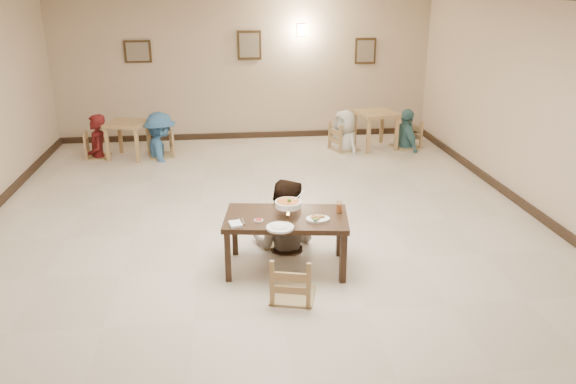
{
  "coord_description": "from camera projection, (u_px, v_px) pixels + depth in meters",
  "views": [
    {
      "loc": [
        -0.51,
        -7.14,
        3.19
      ],
      "look_at": [
        0.25,
        -0.65,
        0.77
      ],
      "focal_mm": 35.0,
      "sensor_mm": 36.0,
      "label": 1
    }
  ],
  "objects": [
    {
      "name": "baseboard_right",
      "position": [
        534.0,
        212.0,
        8.23
      ],
      "size": [
        0.06,
        10.0,
        0.12
      ],
      "primitive_type": "cube",
      "color": "black",
      "rests_on": "floor"
    },
    {
      "name": "bg_diner_b",
      "position": [
        158.0,
        112.0,
        10.81
      ],
      "size": [
        0.96,
        1.28,
        1.76
      ],
      "primitive_type": "imported",
      "rotation": [
        0.0,
        0.0,
        1.87
      ],
      "color": "teal",
      "rests_on": "floor"
    },
    {
      "name": "rice_plate_near",
      "position": [
        280.0,
        227.0,
        6.17
      ],
      "size": [
        0.31,
        0.31,
        0.07
      ],
      "color": "white",
      "rests_on": "main_table"
    },
    {
      "name": "napkin_cutlery",
      "position": [
        236.0,
        224.0,
        6.25
      ],
      "size": [
        0.19,
        0.28,
        0.03
      ],
      "color": "white",
      "rests_on": "main_table"
    },
    {
      "name": "ceiling",
      "position": [
        261.0,
        1.0,
        6.77
      ],
      "size": [
        10.0,
        10.0,
        0.0
      ],
      "primitive_type": "plane",
      "color": "white",
      "rests_on": "wall_back"
    },
    {
      "name": "wall_sconce",
      "position": [
        301.0,
        30.0,
        11.77
      ],
      "size": [
        0.16,
        0.05,
        0.22
      ],
      "primitive_type": "cube",
      "color": "#FFD88C",
      "rests_on": "wall_back"
    },
    {
      "name": "wall_right",
      "position": [
        552.0,
        115.0,
        7.74
      ],
      "size": [
        0.0,
        10.0,
        10.0
      ],
      "primitive_type": "plane",
      "rotation": [
        1.57,
        0.0,
        -1.57
      ],
      "color": "#CBB293",
      "rests_on": "floor"
    },
    {
      "name": "bg_chair_ll",
      "position": [
        96.0,
        134.0,
        10.87
      ],
      "size": [
        0.45,
        0.45,
        0.96
      ],
      "rotation": [
        0.0,
        0.0,
        1.66
      ],
      "color": "tan",
      "rests_on": "floor"
    },
    {
      "name": "bg_diner_a",
      "position": [
        94.0,
        115.0,
        10.74
      ],
      "size": [
        0.55,
        0.71,
        1.71
      ],
      "primitive_type": "imported",
      "rotation": [
        0.0,
        0.0,
        4.96
      ],
      "color": "#561314",
      "rests_on": "floor"
    },
    {
      "name": "baseboard_back",
      "position": [
        247.0,
        135.0,
        12.42
      ],
      "size": [
        8.0,
        0.06,
        0.12
      ],
      "primitive_type": "cube",
      "color": "black",
      "rests_on": "floor"
    },
    {
      "name": "picture_b",
      "position": [
        249.0,
        45.0,
        11.75
      ],
      "size": [
        0.5,
        0.04,
        0.6
      ],
      "color": "#342411",
      "rests_on": "wall_back"
    },
    {
      "name": "main_table",
      "position": [
        286.0,
        222.0,
        6.53
      ],
      "size": [
        1.52,
        0.99,
        0.67
      ],
      "rotation": [
        0.0,
        0.0,
        -0.14
      ],
      "color": "#342013",
      "rests_on": "floor"
    },
    {
      "name": "floor",
      "position": [
        264.0,
        228.0,
        7.81
      ],
      "size": [
        10.0,
        10.0,
        0.0
      ],
      "primitive_type": "plane",
      "color": "beige",
      "rests_on": "ground"
    },
    {
      "name": "bg_table_left",
      "position": [
        127.0,
        129.0,
        10.83
      ],
      "size": [
        0.87,
        0.87,
        0.71
      ],
      "rotation": [
        0.0,
        0.0,
        -0.25
      ],
      "color": "#A6804F",
      "rests_on": "floor"
    },
    {
      "name": "chili_dish",
      "position": [
        259.0,
        220.0,
        6.37
      ],
      "size": [
        0.11,
        0.11,
        0.02
      ],
      "color": "white",
      "rests_on": "main_table"
    },
    {
      "name": "chair_near",
      "position": [
        293.0,
        256.0,
        5.94
      ],
      "size": [
        0.46,
        0.46,
        0.99
      ],
      "rotation": [
        0.0,
        0.0,
        2.89
      ],
      "color": "tan",
      "rests_on": "floor"
    },
    {
      "name": "rice_plate_far",
      "position": [
        290.0,
        205.0,
        6.81
      ],
      "size": [
        0.27,
        0.27,
        0.06
      ],
      "color": "white",
      "rests_on": "main_table"
    },
    {
      "name": "curry_warmer",
      "position": [
        288.0,
        204.0,
        6.43
      ],
      "size": [
        0.34,
        0.31,
        0.28
      ],
      "color": "silver",
      "rests_on": "main_table"
    },
    {
      "name": "bg_chair_rr",
      "position": [
        407.0,
        122.0,
        11.54
      ],
      "size": [
        0.5,
        0.5,
        1.07
      ],
      "rotation": [
        0.0,
        0.0,
        -1.31
      ],
      "color": "tan",
      "rests_on": "floor"
    },
    {
      "name": "fried_plate",
      "position": [
        318.0,
        218.0,
        6.39
      ],
      "size": [
        0.27,
        0.27,
        0.06
      ],
      "color": "white",
      "rests_on": "main_table"
    },
    {
      "name": "chair_far",
      "position": [
        281.0,
        211.0,
        7.24
      ],
      "size": [
        0.42,
        0.42,
        0.9
      ],
      "rotation": [
        0.0,
        0.0,
        -0.06
      ],
      "color": "tan",
      "rests_on": "floor"
    },
    {
      "name": "main_diner",
      "position": [
        284.0,
        179.0,
        7.0
      ],
      "size": [
        1.06,
        0.95,
        1.81
      ],
      "primitive_type": "imported",
      "rotation": [
        0.0,
        0.0,
        2.79
      ],
      "color": "gray",
      "rests_on": "floor"
    },
    {
      "name": "bg_chair_rl",
      "position": [
        345.0,
        124.0,
        11.4
      ],
      "size": [
        0.5,
        0.5,
        1.08
      ],
      "rotation": [
        0.0,
        0.0,
        1.93
      ],
      "color": "tan",
      "rests_on": "floor"
    },
    {
      "name": "bg_diner_d",
      "position": [
        408.0,
        109.0,
        11.45
      ],
      "size": [
        0.54,
        1.0,
        1.61
      ],
      "primitive_type": "imported",
      "rotation": [
        0.0,
        0.0,
        1.74
      ],
      "color": "teal",
      "rests_on": "floor"
    },
    {
      "name": "picture_c",
      "position": [
        365.0,
        51.0,
        12.08
      ],
      "size": [
        0.45,
        0.04,
        0.55
      ],
      "color": "#342411",
      "rests_on": "wall_back"
    },
    {
      "name": "picture_a",
      "position": [
        138.0,
        52.0,
        11.53
      ],
      "size": [
        0.55,
        0.04,
        0.45
      ],
      "color": "#342411",
      "rests_on": "wall_back"
    },
    {
      "name": "bg_diner_c",
      "position": [
        346.0,
        110.0,
        11.3
      ],
      "size": [
        0.83,
        0.95,
        1.63
      ],
      "primitive_type": "imported",
      "rotation": [
        0.0,
        0.0,
        5.2
      ],
      "color": "silver",
      "rests_on": "floor"
    },
    {
      "name": "drink_glass",
      "position": [
        339.0,
        208.0,
        6.59
      ],
      "size": [
        0.07,
        0.07,
        0.14
      ],
      "color": "white",
      "rests_on": "main_table"
    },
    {
      "name": "bg_table_right",
      "position": [
        376.0,
        119.0,
        11.48
      ],
      "size": [
        0.9,
        0.9,
        0.76
      ],
      "rotation": [
        0.0,
        0.0,
        0.22
      ],
      "color": "#A6804F",
      "rests_on": "floor"
    },
    {
      "name": "wall_back",
      "position": [
        245.0,
        69.0,
        11.95
      ],
      "size": [
        10.0,
        0.0,
        10.0
      ],
      "primitive_type": "plane",
      "rotation": [
        1.57,
        0.0,
        0.0
      ],
      "color": "#CBB293",
      "rests_on": "floor"
    },
    {
      "name": "bg_chair_lr",
      "position": [
        160.0,
        131.0,
        10.94
      ],
      "size": [
        0.48,
        0.48,
        1.02
      ],
      "rotation": [
        0.0,
        0.0,
        -1.35
      ],
      "color": "tan",
      "rests_on": "floor"
    },
    {
      "name": "wall_front",
      "position": [
        343.0,
        367.0,
        2.64
      ],
      "size": [
        10.0,
        0.0,
        10.0
      ],
      "primitive_type": "plane",
      "rotation": [
        -1.57,
        0.0,
        0.0
      ],
      "color": "#CBB293",
      "rests_on": "floor"
    }
  ]
}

